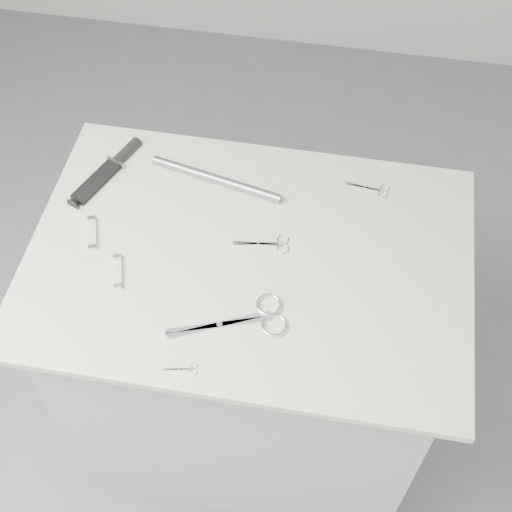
% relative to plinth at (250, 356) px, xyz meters
% --- Properties ---
extents(ground, '(4.00, 4.00, 0.01)m').
position_rel_plinth_xyz_m(ground, '(0.00, 0.00, -0.46)').
color(ground, gray).
rests_on(ground, ground).
extents(plinth, '(0.90, 0.60, 0.90)m').
position_rel_plinth_xyz_m(plinth, '(0.00, 0.00, 0.00)').
color(plinth, '#B9B9B7').
rests_on(plinth, ground).
extents(display_board, '(1.00, 0.70, 0.02)m').
position_rel_plinth_xyz_m(display_board, '(0.00, 0.00, 0.46)').
color(display_board, beige).
rests_on(display_board, plinth).
extents(large_shears, '(0.25, 0.15, 0.01)m').
position_rel_plinth_xyz_m(large_shears, '(0.04, -0.16, 0.47)').
color(large_shears, silver).
rests_on(large_shears, display_board).
extents(embroidery_scissors_a, '(0.13, 0.06, 0.00)m').
position_rel_plinth_xyz_m(embroidery_scissors_a, '(0.05, 0.04, 0.47)').
color(embroidery_scissors_a, silver).
rests_on(embroidery_scissors_a, display_board).
extents(embroidery_scissors_b, '(0.11, 0.05, 0.00)m').
position_rel_plinth_xyz_m(embroidery_scissors_b, '(0.26, 0.25, 0.47)').
color(embroidery_scissors_b, silver).
rests_on(embroidery_scissors_b, display_board).
extents(tiny_scissors, '(0.07, 0.03, 0.00)m').
position_rel_plinth_xyz_m(tiny_scissors, '(-0.07, -0.30, 0.47)').
color(tiny_scissors, silver).
rests_on(tiny_scissors, display_board).
extents(sheathed_knife, '(0.12, 0.23, 0.03)m').
position_rel_plinth_xyz_m(sheathed_knife, '(-0.38, 0.20, 0.48)').
color(sheathed_knife, black).
rests_on(sheathed_knife, display_board).
extents(pocket_knife_a, '(0.04, 0.09, 0.01)m').
position_rel_plinth_xyz_m(pocket_knife_a, '(-0.28, -0.10, 0.48)').
color(pocket_knife_a, silver).
rests_on(pocket_knife_a, display_board).
extents(pocket_knife_b, '(0.05, 0.10, 0.01)m').
position_rel_plinth_xyz_m(pocket_knife_b, '(-0.37, -0.00, 0.48)').
color(pocket_knife_b, silver).
rests_on(pocket_knife_b, display_board).
extents(metal_rail, '(0.33, 0.09, 0.02)m').
position_rel_plinth_xyz_m(metal_rail, '(-0.12, 0.21, 0.48)').
color(metal_rail, gray).
rests_on(metal_rail, display_board).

